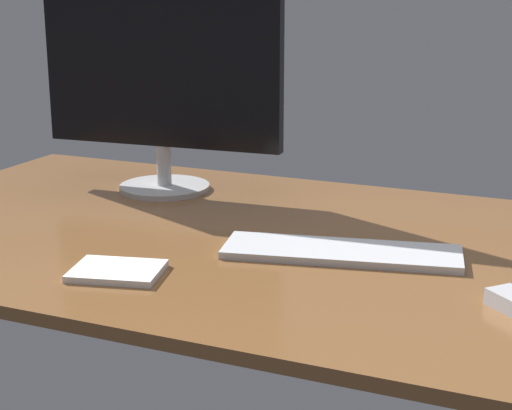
{
  "coord_description": "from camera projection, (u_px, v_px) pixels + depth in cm",
  "views": [
    {
      "loc": [
        56.86,
        -123.79,
        45.09
      ],
      "look_at": [
        4.17,
        -1.42,
        8.0
      ],
      "focal_mm": 58.03,
      "sensor_mm": 36.0,
      "label": 1
    }
  ],
  "objects": [
    {
      "name": "desk",
      "position": [
        237.0,
        239.0,
        1.43
      ],
      "size": [
        140.0,
        84.0,
        2.0
      ],
      "primitive_type": "cube",
      "color": "brown",
      "rests_on": "ground"
    },
    {
      "name": "notepad",
      "position": [
        117.0,
        271.0,
        1.23
      ],
      "size": [
        15.18,
        12.79,
        1.05
      ],
      "primitive_type": "cube",
      "rotation": [
        0.0,
        0.0,
        0.24
      ],
      "color": "white",
      "rests_on": "desk"
    },
    {
      "name": "keyboard",
      "position": [
        342.0,
        252.0,
        1.32
      ],
      "size": [
        39.2,
        18.95,
        1.22
      ],
      "primitive_type": "cube",
      "rotation": [
        0.0,
        0.0,
        0.21
      ],
      "color": "silver",
      "rests_on": "desk"
    },
    {
      "name": "monitor",
      "position": [
        161.0,
        83.0,
        1.66
      ],
      "size": [
        50.87,
        18.71,
        39.55
      ],
      "rotation": [
        0.0,
        0.0,
        0.07
      ],
      "color": "#B7B7B7",
      "rests_on": "desk"
    }
  ]
}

